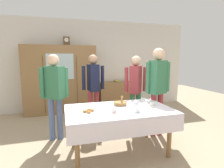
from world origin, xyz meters
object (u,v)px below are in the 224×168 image
(tea_cup_near_left, at_px, (136,102))
(person_behind_table_right, at_px, (158,83))
(book_stack, at_px, (117,81))
(bookshelf_low, at_px, (117,95))
(tea_cup_near_right, at_px, (152,104))
(tea_cup_mid_left, at_px, (137,110))
(person_by_cabinet, at_px, (136,85))
(tea_cup_far_left, at_px, (114,111))
(person_behind_table_left, at_px, (93,83))
(spoon_near_left, at_px, (126,110))
(person_near_right_end, at_px, (54,89))
(dining_table, at_px, (119,115))
(mantel_clock, at_px, (66,41))
(pastry_plate, at_px, (89,112))
(spoon_far_right, at_px, (88,106))
(wall_cabinet, at_px, (61,80))
(tea_cup_far_right, at_px, (143,100))
(bread_basket, at_px, (120,103))

(tea_cup_near_left, height_order, person_behind_table_right, person_behind_table_right)
(book_stack, bearing_deg, person_behind_table_right, -86.07)
(bookshelf_low, distance_m, tea_cup_near_right, 2.62)
(tea_cup_mid_left, distance_m, person_by_cabinet, 1.29)
(tea_cup_far_left, bearing_deg, bookshelf_low, 71.54)
(person_behind_table_left, bearing_deg, book_stack, 51.90)
(spoon_near_left, relative_size, person_near_right_end, 0.07)
(dining_table, bearing_deg, book_stack, 73.23)
(mantel_clock, height_order, pastry_plate, mantel_clock)
(bookshelf_low, height_order, spoon_far_right, bookshelf_low)
(wall_cabinet, height_order, tea_cup_far_left, wall_cabinet)
(dining_table, xyz_separation_m, tea_cup_far_right, (0.61, 0.40, 0.13))
(mantel_clock, xyz_separation_m, tea_cup_near_right, (1.32, -2.54, -1.27))
(tea_cup_near_right, distance_m, person_near_right_end, 1.82)
(tea_cup_mid_left, height_order, spoon_near_left, tea_cup_mid_left)
(wall_cabinet, height_order, person_by_cabinet, wall_cabinet)
(book_stack, bearing_deg, person_behind_table_left, -128.10)
(person_behind_table_left, bearing_deg, wall_cabinet, 121.53)
(dining_table, distance_m, wall_cabinet, 2.76)
(person_behind_table_right, bearing_deg, person_near_right_end, 169.31)
(mantel_clock, distance_m, book_stack, 1.91)
(person_by_cabinet, bearing_deg, person_behind_table_left, 152.36)
(bread_basket, bearing_deg, person_by_cabinet, 49.89)
(bread_basket, bearing_deg, wall_cabinet, 113.00)
(book_stack, height_order, person_behind_table_left, person_behind_table_left)
(book_stack, relative_size, tea_cup_far_right, 1.71)
(person_near_right_end, xyz_separation_m, person_behind_table_right, (1.96, -0.37, 0.08))
(dining_table, bearing_deg, spoon_near_left, -45.32)
(tea_cup_near_right, bearing_deg, person_behind_table_left, 120.19)
(bread_basket, height_order, pastry_plate, bread_basket)
(tea_cup_near_left, xyz_separation_m, pastry_plate, (-0.90, -0.28, -0.01))
(tea_cup_near_left, bearing_deg, bookshelf_low, 80.50)
(bookshelf_low, height_order, spoon_near_left, bookshelf_low)
(mantel_clock, xyz_separation_m, bookshelf_low, (1.50, 0.05, -1.63))
(person_behind_table_right, bearing_deg, bread_basket, -166.17)
(person_behind_table_left, bearing_deg, tea_cup_far_right, -52.11)
(tea_cup_far_right, bearing_deg, dining_table, -146.88)
(mantel_clock, distance_m, person_behind_table_right, 2.87)
(pastry_plate, distance_m, person_behind_table_right, 1.57)
(dining_table, height_order, person_behind_table_left, person_behind_table_left)
(mantel_clock, height_order, spoon_far_right, mantel_clock)
(bookshelf_low, relative_size, pastry_plate, 3.96)
(pastry_plate, bearing_deg, tea_cup_near_right, 4.60)
(tea_cup_near_left, relative_size, spoon_far_right, 1.09)
(tea_cup_far_right, distance_m, pastry_plate, 1.20)
(tea_cup_near_left, distance_m, person_behind_table_right, 0.67)
(bookshelf_low, distance_m, person_behind_table_right, 2.29)
(wall_cabinet, xyz_separation_m, pastry_plate, (0.39, -2.63, -0.20))
(mantel_clock, bearing_deg, tea_cup_mid_left, -72.07)
(dining_table, bearing_deg, mantel_clock, 105.22)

